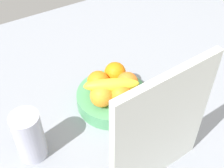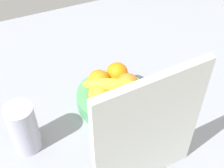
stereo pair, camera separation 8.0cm
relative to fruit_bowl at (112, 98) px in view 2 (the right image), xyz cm
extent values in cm
cube|color=gray|center=(3.56, 2.43, -3.92)|extent=(180.00, 140.00, 3.00)
cylinder|color=#4D9863|center=(0.00, 0.00, 0.00)|extent=(23.02, 23.02, 4.85)
sphere|color=orange|center=(-3.90, -4.43, 6.02)|extent=(7.19, 7.19, 7.19)
sphere|color=orange|center=(2.99, -3.51, 6.02)|extent=(7.19, 7.19, 7.19)
sphere|color=orange|center=(5.16, 2.02, 6.02)|extent=(7.19, 7.19, 7.19)
sphere|color=orange|center=(-0.08, 5.02, 6.02)|extent=(7.19, 7.19, 7.19)
sphere|color=orange|center=(-4.61, 1.75, 6.02)|extent=(7.19, 7.19, 7.19)
ellipsoid|color=yellow|center=(2.09, 2.76, 4.42)|extent=(10.63, 17.14, 4.00)
ellipsoid|color=yellow|center=(1.59, 1.89, 6.62)|extent=(14.71, 14.98, 4.00)
ellipsoid|color=yellow|center=(1.66, 1.96, 8.82)|extent=(17.02, 11.08, 4.00)
cube|color=silver|center=(3.24, 27.79, 15.58)|extent=(28.06, 3.63, 36.00)
cylinder|color=#AEAFC3|center=(29.18, 5.11, 5.54)|extent=(7.93, 7.93, 15.92)
camera|label=1|loc=(35.73, 58.66, 71.38)|focal=48.32mm
camera|label=2|loc=(28.65, 62.42, 71.38)|focal=48.32mm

